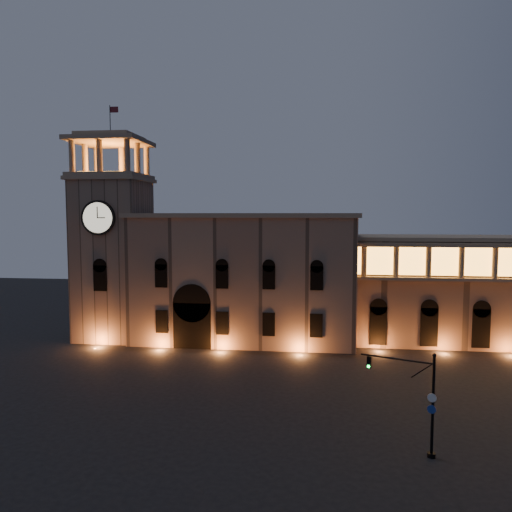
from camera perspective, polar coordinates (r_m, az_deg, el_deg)
name	(u,v)px	position (r m, az deg, el deg)	size (l,w,h in m)	color
ground	(233,396)	(50.00, -2.68, -15.67)	(160.00, 160.00, 0.00)	black
government_building	(244,277)	(69.37, -1.43, -2.39)	(30.80, 12.80, 17.60)	#806654
clock_tower	(113,249)	(73.03, -16.01, 0.72)	(9.80, 9.80, 32.40)	#806654
colonnade_wing	(495,289)	(74.88, 25.65, -3.45)	(40.60, 11.50, 14.50)	#7B614F
traffic_light	(419,401)	(39.40, 18.16, -15.44)	(5.24, 2.31, 7.67)	black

